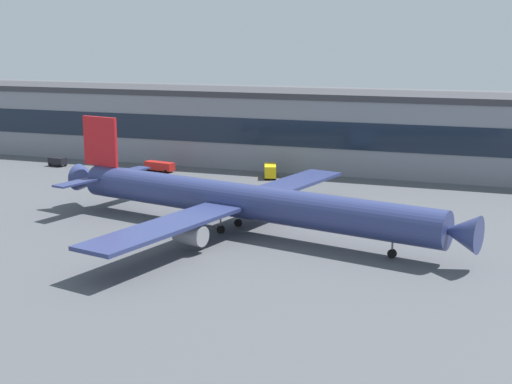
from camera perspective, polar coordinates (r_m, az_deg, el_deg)
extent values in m
plane|color=#4C4F54|center=(102.90, -8.72, -2.94)|extent=(600.00, 600.00, 0.00)
cube|color=gray|center=(152.33, 1.28, 4.93)|extent=(173.27, 16.94, 14.67)
cube|color=#38383D|center=(151.53, 1.30, 7.91)|extent=(176.74, 17.28, 1.20)
cube|color=#192333|center=(144.25, 0.21, 4.82)|extent=(169.81, 0.16, 5.28)
cylinder|color=navy|center=(98.81, -0.78, -0.76)|extent=(56.43, 17.36, 4.83)
cone|color=navy|center=(86.54, 15.98, -3.13)|extent=(5.26, 5.44, 4.59)
cone|color=navy|center=(117.71, -13.11, 1.03)|extent=(6.15, 5.42, 4.35)
cube|color=red|center=(114.79, -12.31, 3.97)|extent=(6.70, 1.99, 7.73)
cube|color=navy|center=(119.11, -10.23, 1.64)|extent=(4.28, 9.01, 0.30)
cube|color=navy|center=(111.71, -13.92, 0.78)|extent=(4.28, 9.01, 0.30)
cube|color=navy|center=(112.57, 2.62, 0.59)|extent=(11.54, 26.25, 0.50)
cube|color=navy|center=(88.26, -7.31, -2.78)|extent=(11.54, 26.25, 0.50)
cylinder|color=#99999E|center=(109.21, 2.06, -0.70)|extent=(4.48, 3.48, 2.66)
cylinder|color=#99999E|center=(90.97, -5.25, -3.40)|extent=(4.48, 3.48, 2.66)
cylinder|color=black|center=(90.17, 10.79, -4.84)|extent=(1.18, 0.73, 1.10)
cylinder|color=slate|center=(89.80, 10.83, -4.05)|extent=(0.24, 0.24, 2.05)
cylinder|color=black|center=(103.03, -1.43, -2.47)|extent=(1.18, 0.73, 1.10)
cylinder|color=slate|center=(102.71, -1.44, -1.76)|extent=(0.24, 0.24, 2.05)
cylinder|color=black|center=(99.58, -2.83, -3.00)|extent=(1.18, 0.73, 1.10)
cylinder|color=slate|center=(99.25, -2.84, -2.27)|extent=(0.24, 0.24, 2.05)
cube|color=yellow|center=(138.42, 1.14, 1.73)|extent=(3.78, 5.63, 2.20)
cube|color=black|center=(139.75, 1.14, 2.01)|extent=(2.51, 2.38, 0.55)
cylinder|color=black|center=(140.41, 0.73, 1.42)|extent=(0.51, 0.76, 0.70)
cylinder|color=black|center=(140.42, 1.54, 1.42)|extent=(0.51, 0.76, 0.70)
cylinder|color=black|center=(136.83, 0.73, 1.14)|extent=(0.51, 0.76, 0.70)
cylinder|color=black|center=(136.85, 1.56, 1.13)|extent=(0.51, 0.76, 0.70)
cube|color=red|center=(146.45, -7.70, 2.08)|extent=(6.66, 3.16, 1.60)
cube|color=black|center=(147.48, -8.24, 2.26)|extent=(2.55, 2.23, 0.40)
cylinder|color=black|center=(147.28, -8.59, 1.79)|extent=(0.74, 0.43, 0.70)
cylinder|color=black|center=(148.66, -8.16, 1.90)|extent=(0.74, 0.43, 0.70)
cylinder|color=black|center=(144.54, -7.21, 1.64)|extent=(0.74, 0.43, 0.70)
cylinder|color=black|center=(145.94, -6.78, 1.75)|extent=(0.74, 0.43, 0.70)
cube|color=black|center=(156.84, -15.54, 2.39)|extent=(3.80, 2.38, 1.50)
cube|color=black|center=(157.44, -15.82, 2.53)|extent=(1.45, 1.97, 0.38)
cylinder|color=black|center=(157.14, -16.09, 2.10)|extent=(0.73, 0.38, 0.70)
cylinder|color=black|center=(158.45, -15.65, 2.21)|extent=(0.73, 0.38, 0.70)
cylinder|color=black|center=(155.47, -15.40, 2.04)|extent=(0.73, 0.38, 0.70)
cylinder|color=black|center=(156.80, -14.96, 2.15)|extent=(0.73, 0.38, 0.70)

